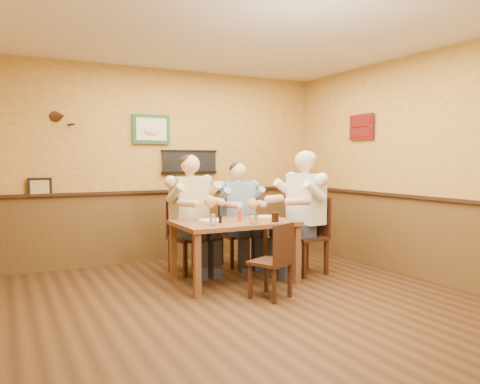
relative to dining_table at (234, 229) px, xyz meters
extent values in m
plane|color=#34200F|center=(-0.33, -0.85, -0.66)|extent=(5.00, 5.00, 0.00)
cube|color=silver|center=(-0.33, -0.85, 2.14)|extent=(5.00, 5.00, 0.02)
cube|color=gold|center=(-0.33, 1.65, 0.74)|extent=(5.00, 0.02, 2.80)
cube|color=gold|center=(-0.33, -3.35, 0.74)|extent=(5.00, 0.02, 2.80)
cube|color=gold|center=(2.17, -0.85, 0.74)|extent=(0.02, 5.00, 2.80)
cube|color=brown|center=(-0.33, 1.63, -0.16)|extent=(5.00, 0.02, 1.00)
cube|color=brown|center=(2.15, -0.85, -0.16)|extent=(0.02, 5.00, 1.00)
cube|color=black|center=(0.05, 1.61, 0.79)|extent=(0.88, 0.03, 0.34)
cube|color=#1D552A|center=(-0.53, 1.61, 1.26)|extent=(0.54, 0.03, 0.42)
cube|color=black|center=(-2.03, 1.61, 0.46)|extent=(0.30, 0.03, 0.26)
cube|color=maroon|center=(2.13, 0.20, 1.29)|extent=(0.03, 0.48, 0.36)
cube|color=brown|center=(0.00, 0.00, 0.07)|extent=(1.40, 0.90, 0.05)
cube|color=brown|center=(-0.64, -0.39, -0.31)|extent=(0.07, 0.07, 0.70)
cube|color=brown|center=(0.64, -0.39, -0.31)|extent=(0.07, 0.07, 0.70)
cube|color=brown|center=(-0.64, 0.39, -0.31)|extent=(0.07, 0.07, 0.70)
cube|color=brown|center=(0.64, 0.39, -0.31)|extent=(0.07, 0.07, 0.70)
cylinder|color=white|center=(-0.37, -0.21, 0.15)|extent=(0.09, 0.09, 0.11)
cylinder|color=silver|center=(0.08, -0.33, 0.16)|extent=(0.11, 0.11, 0.13)
cylinder|color=black|center=(0.39, -0.30, 0.15)|extent=(0.10, 0.10, 0.11)
cylinder|color=#B93013|center=(0.05, -0.03, 0.17)|extent=(0.05, 0.05, 0.16)
cylinder|color=white|center=(-0.27, 0.02, 0.14)|extent=(0.04, 0.04, 0.10)
cylinder|color=black|center=(-0.22, -0.08, 0.14)|extent=(0.04, 0.04, 0.09)
cylinder|color=silver|center=(-0.27, 0.13, 0.10)|extent=(0.32, 0.32, 0.02)
cylinder|color=white|center=(0.53, 0.14, 0.10)|extent=(0.31, 0.31, 0.02)
camera|label=1|loc=(-2.48, -4.98, 0.83)|focal=35.00mm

